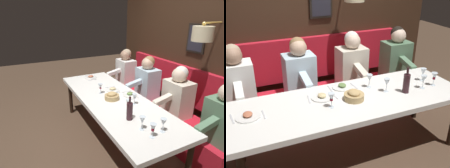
% 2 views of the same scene
% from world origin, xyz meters
% --- Properties ---
extents(ground_plane, '(12.00, 12.00, 0.00)m').
position_xyz_m(ground_plane, '(0.00, 0.00, 0.00)').
color(ground_plane, '#4C3828').
extents(dining_table, '(0.90, 2.63, 0.74)m').
position_xyz_m(dining_table, '(0.00, 0.00, 0.68)').
color(dining_table, silver).
rests_on(dining_table, ground_plane).
extents(banquette_bench, '(0.52, 2.83, 0.45)m').
position_xyz_m(banquette_bench, '(0.89, 0.00, 0.23)').
color(banquette_bench, red).
rests_on(banquette_bench, ground_plane).
extents(back_wall_panel, '(0.59, 4.03, 2.90)m').
position_xyz_m(back_wall_panel, '(1.46, -0.01, 1.36)').
color(back_wall_panel, '#382316').
rests_on(back_wall_panel, ground_plane).
extents(diner_nearest, '(0.60, 0.40, 0.79)m').
position_xyz_m(diner_nearest, '(0.88, -1.18, 0.82)').
color(diner_nearest, '#567A5B').
rests_on(diner_nearest, banquette_bench).
extents(diner_near, '(0.60, 0.40, 0.79)m').
position_xyz_m(diner_near, '(0.88, -0.43, 0.82)').
color(diner_near, beige).
rests_on(diner_near, banquette_bench).
extents(diner_middle, '(0.60, 0.40, 0.79)m').
position_xyz_m(diner_middle, '(0.88, 0.34, 0.82)').
color(diner_middle, silver).
rests_on(diner_middle, banquette_bench).
extents(diner_far, '(0.60, 0.40, 0.79)m').
position_xyz_m(diner_far, '(0.88, 1.12, 0.82)').
color(diner_far, white).
rests_on(diner_far, banquette_bench).
extents(place_setting_0, '(0.24, 0.32, 0.05)m').
position_xyz_m(place_setting_0, '(0.14, 0.29, 0.75)').
color(place_setting_0, silver).
rests_on(place_setting_0, dining_table).
extents(place_setting_1, '(0.24, 0.32, 0.05)m').
position_xyz_m(place_setting_1, '(0.05, 1.08, 0.75)').
color(place_setting_1, silver).
rests_on(place_setting_1, dining_table).
extents(place_setting_2, '(0.24, 0.31, 0.05)m').
position_xyz_m(place_setting_2, '(0.29, -0.02, 0.75)').
color(place_setting_2, silver).
rests_on(place_setting_2, dining_table).
extents(wine_glass_0, '(0.07, 0.07, 0.16)m').
position_xyz_m(wine_glass_0, '(-0.01, -0.44, 0.86)').
color(wine_glass_0, silver).
rests_on(wine_glass_0, dining_table).
extents(wine_glass_1, '(0.07, 0.07, 0.16)m').
position_xyz_m(wine_glass_1, '(-0.08, -1.05, 0.86)').
color(wine_glass_1, silver).
rests_on(wine_glass_1, dining_table).
extents(wine_glass_2, '(0.07, 0.07, 0.16)m').
position_xyz_m(wine_glass_2, '(0.17, -0.31, 0.86)').
color(wine_glass_2, silver).
rests_on(wine_glass_2, dining_table).
extents(wine_glass_3, '(0.07, 0.07, 0.16)m').
position_xyz_m(wine_glass_3, '(-0.10, -0.88, 0.86)').
color(wine_glass_3, silver).
rests_on(wine_glass_3, dining_table).
extents(wine_glass_4, '(0.07, 0.07, 0.16)m').
position_xyz_m(wine_glass_4, '(-0.09, 0.27, 0.86)').
color(wine_glass_4, silver).
rests_on(wine_glass_4, dining_table).
extents(wine_glass_5, '(0.07, 0.07, 0.16)m').
position_xyz_m(wine_glass_5, '(0.08, -1.02, 0.86)').
color(wine_glass_5, silver).
rests_on(wine_glass_5, dining_table).
extents(wine_bottle, '(0.08, 0.08, 0.30)m').
position_xyz_m(wine_bottle, '(-0.11, -0.63, 0.86)').
color(wine_bottle, '#33191E').
rests_on(wine_bottle, dining_table).
extents(bread_bowl, '(0.22, 0.22, 0.12)m').
position_xyz_m(bread_bowl, '(-0.03, -0.01, 0.79)').
color(bread_bowl, tan).
rests_on(bread_bowl, dining_table).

